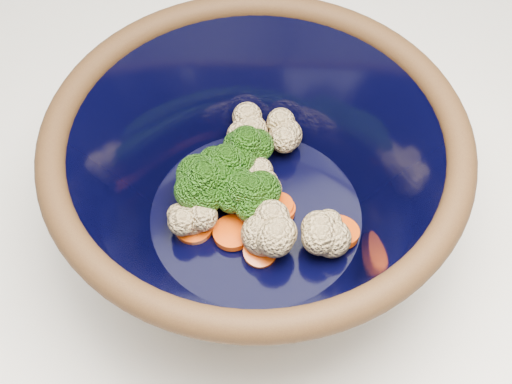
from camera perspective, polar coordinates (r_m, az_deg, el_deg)
mixing_bowl at (r=0.54m, az=-0.00°, el=0.81°), size 0.35×0.35×0.13m
vegetable_pile at (r=0.56m, az=-0.90°, el=0.75°), size 0.13×0.15×0.06m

